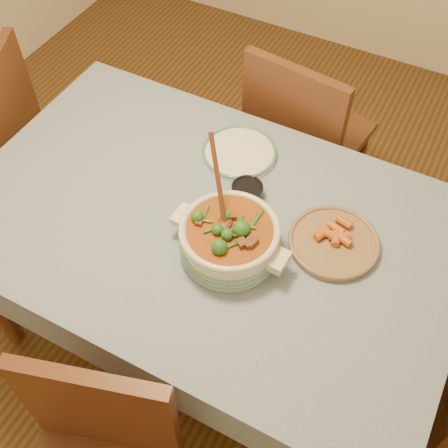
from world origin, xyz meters
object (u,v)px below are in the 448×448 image
at_px(stew_casserole, 229,237).
at_px(chair_far, 302,135).
at_px(condiment_bowl, 247,191).
at_px(fried_plate, 334,241).
at_px(dining_table, 208,237).
at_px(white_plate, 239,153).

height_order(stew_casserole, chair_far, stew_casserole).
distance_m(condiment_bowl, chair_far, 0.64).
bearing_deg(chair_far, fried_plate, 126.39).
relative_size(stew_casserole, chair_far, 0.41).
height_order(dining_table, chair_far, chair_far).
relative_size(stew_casserole, condiment_bowl, 3.06).
xyz_separation_m(condiment_bowl, fried_plate, (0.33, -0.05, -0.01)).
bearing_deg(stew_casserole, white_plate, 112.53).
height_order(condiment_bowl, fried_plate, condiment_bowl).
relative_size(white_plate, fried_plate, 0.89).
bearing_deg(dining_table, stew_casserole, -32.84).
bearing_deg(stew_casserole, dining_table, 147.16).
height_order(fried_plate, chair_far, chair_far).
bearing_deg(dining_table, chair_far, 86.30).
bearing_deg(condiment_bowl, chair_far, 92.16).
distance_m(stew_casserole, condiment_bowl, 0.24).
bearing_deg(chair_far, condiment_bowl, 99.70).
distance_m(dining_table, chair_far, 0.76).
relative_size(dining_table, stew_casserole, 4.30).
distance_m(dining_table, stew_casserole, 0.22).
distance_m(condiment_bowl, fried_plate, 0.34).
bearing_deg(fried_plate, white_plate, 153.73).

